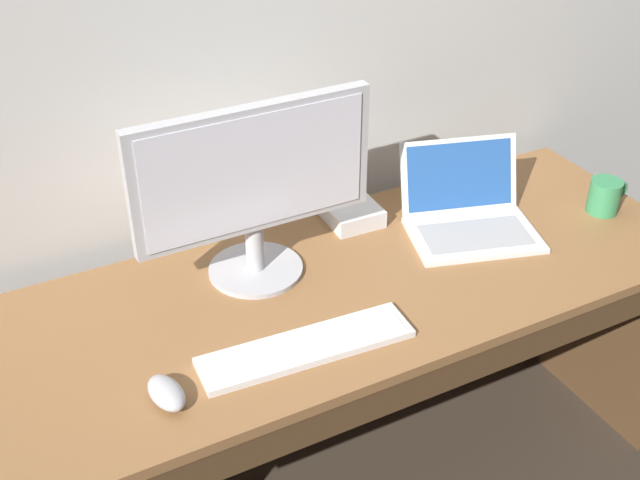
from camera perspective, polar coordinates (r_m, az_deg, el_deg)
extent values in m
cube|color=olive|center=(1.93, 1.81, -3.29)|extent=(1.81, 0.66, 0.03)
cube|color=#4E351E|center=(2.61, 18.79, -4.17)|extent=(0.05, 0.61, 0.69)
cube|color=#4E351E|center=(1.77, 6.87, -10.13)|extent=(1.74, 0.02, 0.08)
cube|color=white|center=(2.12, 10.80, 0.33)|extent=(0.37, 0.30, 0.01)
cube|color=#ACACAC|center=(2.11, 10.92, 0.36)|extent=(0.30, 0.21, 0.00)
cube|color=white|center=(2.18, 9.79, 4.54)|extent=(0.33, 0.16, 0.19)
cube|color=#28569E|center=(2.18, 9.84, 4.52)|extent=(0.29, 0.14, 0.17)
cylinder|color=#B7B7BC|center=(1.96, -4.56, -2.07)|extent=(0.23, 0.23, 0.01)
cylinder|color=#B7B7BC|center=(1.93, -4.65, -0.41)|extent=(0.04, 0.04, 0.12)
cube|color=#B7B7BC|center=(1.80, -4.74, 5.00)|extent=(0.57, 0.03, 0.30)
cube|color=silver|center=(1.79, -4.51, 4.76)|extent=(0.53, 0.00, 0.27)
cube|color=white|center=(1.73, -0.97, -7.58)|extent=(0.47, 0.14, 0.02)
cube|color=silver|center=(1.72, -0.98, -7.34)|extent=(0.44, 0.12, 0.00)
ellipsoid|color=#B7B7BC|center=(1.63, -10.80, -10.57)|extent=(0.08, 0.12, 0.04)
cube|color=silver|center=(2.15, 2.21, 1.94)|extent=(0.14, 0.15, 0.05)
cylinder|color=#388E56|center=(2.31, 19.45, 2.93)|extent=(0.09, 0.09, 0.09)
torus|color=#388E56|center=(2.34, 20.41, 3.32)|extent=(0.05, 0.01, 0.05)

